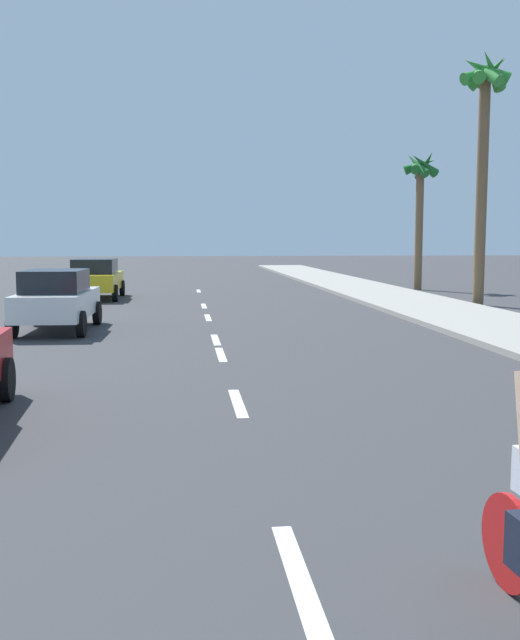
{
  "coord_description": "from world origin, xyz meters",
  "views": [
    {
      "loc": [
        -0.8,
        1.8,
        2.35
      ],
      "look_at": [
        0.42,
        12.85,
        1.1
      ],
      "focal_mm": 40.61,
      "sensor_mm": 36.0,
      "label": 1
    }
  ],
  "objects": [
    {
      "name": "palm_tree_distant",
      "position": [
        10.09,
        34.18,
        4.74
      ],
      "size": [
        1.61,
        1.64,
        6.39
      ],
      "color": "brown",
      "rests_on": "ground"
    },
    {
      "name": "lane_stripe_3",
      "position": [
        0.0,
        11.97,
        0.0
      ],
      "size": [
        0.16,
        1.8,
        0.01
      ],
      "primitive_type": "cube",
      "color": "white",
      "rests_on": "ground"
    },
    {
      "name": "palm_tree_far",
      "position": [
        9.67,
        26.32,
        6.67
      ],
      "size": [
        1.76,
        1.92,
        8.8
      ],
      "color": "brown",
      "rests_on": "ground"
    },
    {
      "name": "lane_stripe_8",
      "position": [
        0.0,
        34.41,
        0.0
      ],
      "size": [
        0.16,
        1.8,
        0.01
      ],
      "primitive_type": "cube",
      "color": "white",
      "rests_on": "ground"
    },
    {
      "name": "lane_stripe_7",
      "position": [
        0.0,
        27.09,
        0.0
      ],
      "size": [
        0.16,
        1.8,
        0.01
      ],
      "primitive_type": "cube",
      "color": "white",
      "rests_on": "ground"
    },
    {
      "name": "parked_car_white",
      "position": [
        -3.94,
        20.61,
        0.83
      ],
      "size": [
        1.9,
        3.9,
        1.57
      ],
      "rotation": [
        0.0,
        0.0,
        -0.03
      ],
      "color": "white",
      "rests_on": "ground"
    },
    {
      "name": "parked_car_yellow",
      "position": [
        -4.11,
        30.64,
        0.84
      ],
      "size": [
        1.98,
        4.21,
        1.57
      ],
      "rotation": [
        0.0,
        0.0,
        -0.01
      ],
      "color": "gold",
      "rests_on": "ground"
    },
    {
      "name": "lane_stripe_2",
      "position": [
        0.0,
        6.54,
        0.0
      ],
      "size": [
        0.16,
        1.8,
        0.01
      ],
      "primitive_type": "cube",
      "color": "white",
      "rests_on": "ground"
    },
    {
      "name": "lane_stripe_6",
      "position": [
        0.0,
        23.31,
        0.0
      ],
      "size": [
        0.16,
        1.8,
        0.01
      ],
      "primitive_type": "cube",
      "color": "white",
      "rests_on": "ground"
    },
    {
      "name": "lane_stripe_4",
      "position": [
        0.0,
        16.36,
        0.0
      ],
      "size": [
        0.16,
        1.8,
        0.01
      ],
      "primitive_type": "cube",
      "color": "white",
      "rests_on": "ground"
    },
    {
      "name": "lane_stripe_5",
      "position": [
        0.0,
        18.53,
        0.0
      ],
      "size": [
        0.16,
        1.8,
        0.01
      ],
      "primitive_type": "cube",
      "color": "white",
      "rests_on": "ground"
    },
    {
      "name": "sidewalk_strip",
      "position": [
        7.48,
        22.0,
        0.07
      ],
      "size": [
        3.6,
        80.0,
        0.14
      ],
      "primitive_type": "cube",
      "color": "#9E998E",
      "rests_on": "ground"
    },
    {
      "name": "ground_plane",
      "position": [
        0.0,
        20.0,
        0.0
      ],
      "size": [
        160.0,
        160.0,
        0.0
      ],
      "primitive_type": "plane",
      "color": "#38383A"
    }
  ]
}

